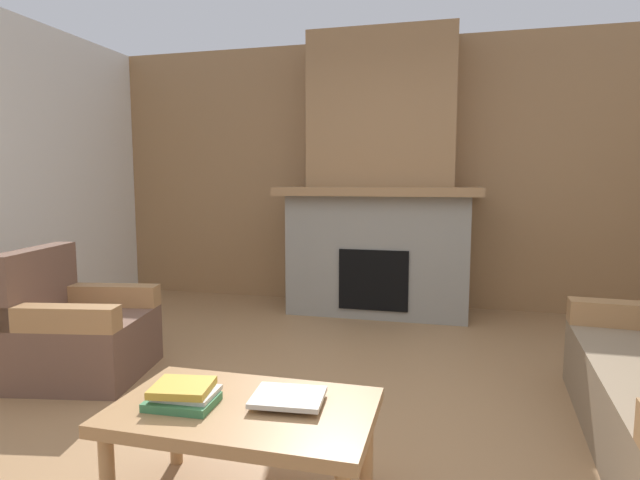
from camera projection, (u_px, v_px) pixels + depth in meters
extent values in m
plane|color=#9E754C|center=(307.00, 435.00, 2.61)|extent=(9.00, 9.00, 0.00)
cube|color=#997047|center=(385.00, 175.00, 5.34)|extent=(6.00, 0.12, 2.70)
cube|color=gray|center=(379.00, 254.00, 5.04)|extent=(1.70, 0.70, 1.15)
cube|color=black|center=(374.00, 280.00, 4.74)|extent=(0.64, 0.08, 0.56)
cube|color=#997047|center=(379.00, 191.00, 4.92)|extent=(1.90, 0.82, 0.08)
cube|color=#997047|center=(382.00, 111.00, 4.98)|extent=(1.40, 0.50, 1.47)
cube|color=brown|center=(85.00, 346.00, 3.39)|extent=(0.89, 0.89, 0.40)
cube|color=brown|center=(36.00, 283.00, 3.36)|extent=(0.28, 0.77, 0.45)
cube|color=#A87A4C|center=(55.00, 318.00, 3.05)|extent=(0.77, 0.28, 0.15)
cube|color=#A87A4C|center=(105.00, 295.00, 3.67)|extent=(0.77, 0.28, 0.15)
cube|color=#A87A4C|center=(244.00, 411.00, 1.98)|extent=(1.00, 0.60, 0.05)
cylinder|color=#A87A4C|center=(176.00, 423.00, 2.34)|extent=(0.06, 0.06, 0.38)
cylinder|color=#A87A4C|center=(367.00, 448.00, 2.13)|extent=(0.06, 0.06, 0.38)
cube|color=#3D7F4C|center=(182.00, 402.00, 1.97)|extent=(0.26, 0.19, 0.03)
cube|color=beige|center=(187.00, 393.00, 1.99)|extent=(0.23, 0.19, 0.02)
cube|color=gold|center=(182.00, 388.00, 1.98)|extent=(0.25, 0.22, 0.03)
cube|color=#2D2D33|center=(291.00, 399.00, 2.01)|extent=(0.25, 0.18, 0.02)
cube|color=beige|center=(288.00, 397.00, 1.98)|extent=(0.29, 0.24, 0.02)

